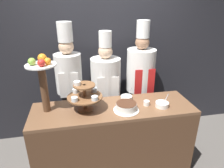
% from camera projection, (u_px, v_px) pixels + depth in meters
% --- Properties ---
extents(wall_back, '(10.00, 0.06, 2.80)m').
position_uv_depth(wall_back, '(101.00, 48.00, 2.99)').
color(wall_back, '#232328').
rests_on(wall_back, ground_plane).
extents(buffet_counter, '(1.86, 0.57, 0.93)m').
position_uv_depth(buffet_counter, '(114.00, 140.00, 2.47)').
color(buffet_counter, brown).
rests_on(buffet_counter, ground_plane).
extents(tiered_stand, '(0.39, 0.39, 0.35)m').
position_uv_depth(tiered_stand, '(85.00, 95.00, 2.17)').
color(tiered_stand, brown).
rests_on(tiered_stand, buffet_counter).
extents(fruit_pedestal, '(0.31, 0.31, 0.63)m').
position_uv_depth(fruit_pedestal, '(42.00, 76.00, 2.06)').
color(fruit_pedestal, brown).
rests_on(fruit_pedestal, buffet_counter).
extents(cake_round, '(0.29, 0.29, 0.09)m').
position_uv_depth(cake_round, '(126.00, 107.00, 2.21)').
color(cake_round, white).
rests_on(cake_round, buffet_counter).
extents(cup_white, '(0.07, 0.07, 0.06)m').
position_uv_depth(cup_white, '(146.00, 103.00, 2.33)').
color(cup_white, white).
rests_on(cup_white, buffet_counter).
extents(serving_bowl_near, '(0.15, 0.15, 0.16)m').
position_uv_depth(serving_bowl_near, '(162.00, 104.00, 2.30)').
color(serving_bowl_near, white).
rests_on(serving_bowl_near, buffet_counter).
extents(serving_bowl_far, '(0.14, 0.14, 0.16)m').
position_uv_depth(serving_bowl_far, '(126.00, 98.00, 2.45)').
color(serving_bowl_far, white).
rests_on(serving_bowl_far, buffet_counter).
extents(chef_left, '(0.35, 0.35, 1.83)m').
position_uv_depth(chef_left, '(69.00, 84.00, 2.70)').
color(chef_left, '#28282D').
rests_on(chef_left, ground_plane).
extents(chef_center_left, '(0.41, 0.41, 1.71)m').
position_uv_depth(chef_center_left, '(106.00, 88.00, 2.83)').
color(chef_center_left, '#38332D').
rests_on(chef_center_left, ground_plane).
extents(chef_center_right, '(0.40, 0.40, 1.83)m').
position_uv_depth(chef_center_right, '(140.00, 80.00, 2.89)').
color(chef_center_right, black).
rests_on(chef_center_right, ground_plane).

